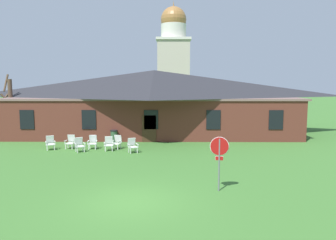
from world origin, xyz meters
TOP-DOWN VIEW (x-y plane):
  - ground_plane at (0.00, 0.00)m, footprint 200.00×200.00m
  - brick_building at (-0.00, 17.70)m, footprint 25.09×10.40m
  - dome_tower at (1.94, 38.22)m, footprint 5.18×5.18m
  - stop_sign at (3.58, 1.31)m, footprint 0.80×0.11m
  - lawn_chair_by_porch at (-6.81, 9.79)m, footprint 0.80×0.84m
  - lawn_chair_near_door at (-5.53, 10.20)m, footprint 0.67×0.70m
  - lawn_chair_left_end at (-4.60, 9.11)m, footprint 0.83×0.86m
  - lawn_chair_middle at (-3.94, 10.09)m, footprint 0.67×0.70m
  - lawn_chair_right_end at (-2.71, 9.52)m, footprint 0.71×0.75m
  - lawn_chair_far_side at (-2.24, 10.09)m, footprint 0.76×0.81m
  - lawn_chair_under_eave at (-1.02, 8.90)m, footprint 0.79×0.84m
  - bare_tree_beside_building at (-12.22, 15.31)m, footprint 1.50×1.48m
  - trash_bin at (-2.85, 12.41)m, footprint 0.56×0.56m

SIDE VIEW (x-z plane):
  - ground_plane at x=0.00m, z-range 0.00..0.00m
  - trash_bin at x=-2.85m, z-range 0.01..0.99m
  - lawn_chair_by_porch at x=-6.81m, z-range 0.02..0.98m
  - lawn_chair_near_door at x=-5.53m, z-range 0.02..0.98m
  - lawn_chair_left_end at x=-4.60m, z-range 0.02..0.98m
  - lawn_chair_middle at x=-3.94m, z-range 0.02..0.98m
  - lawn_chair_right_end at x=-2.71m, z-range 0.02..0.98m
  - lawn_chair_far_side at x=-2.24m, z-range 0.02..0.98m
  - lawn_chair_under_eave at x=-1.02m, z-range 0.02..0.98m
  - stop_sign at x=3.58m, z-range 0.48..2.82m
  - bare_tree_beside_building at x=-12.22m, z-range -0.02..5.32m
  - brick_building at x=0.00m, z-range 0.05..5.80m
  - dome_tower at x=1.94m, z-range -0.82..16.15m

